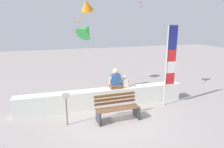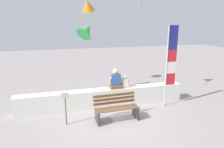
# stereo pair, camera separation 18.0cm
# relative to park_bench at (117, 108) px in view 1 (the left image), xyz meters

# --- Properties ---
(ground_plane) EXTENTS (40.00, 40.00, 0.00)m
(ground_plane) POSITION_rel_park_bench_xyz_m (-0.15, 0.04, -0.41)
(ground_plane) COLOR gray
(seawall_ledge) EXTENTS (6.75, 0.48, 0.74)m
(seawall_ledge) POSITION_rel_park_bench_xyz_m (-0.15, 1.25, -0.04)
(seawall_ledge) COLOR silver
(seawall_ledge) RESTS_ON ground
(park_bench) EXTENTS (1.55, 0.65, 0.88)m
(park_bench) POSITION_rel_park_bench_xyz_m (0.00, 0.00, 0.00)
(park_bench) COLOR brown
(park_bench) RESTS_ON ground
(person_adult) EXTENTS (0.53, 0.39, 0.81)m
(person_adult) POSITION_rel_park_bench_xyz_m (0.35, 1.26, 0.64)
(person_adult) COLOR brown
(person_adult) RESTS_ON seawall_ledge
(person_child) EXTENTS (0.33, 0.24, 0.50)m
(person_child) POSITION_rel_park_bench_xyz_m (0.75, 1.26, 0.52)
(person_child) COLOR tan
(person_child) RESTS_ON seawall_ledge
(flag_banner) EXTENTS (0.43, 0.05, 3.23)m
(flag_banner) POSITION_rel_park_bench_xyz_m (2.40, 0.66, 1.48)
(flag_banner) COLOR #B7B7BC
(flag_banner) RESTS_ON ground
(kite_green) EXTENTS (1.13, 1.10, 1.03)m
(kite_green) POSITION_rel_park_bench_xyz_m (-0.51, 2.87, 2.58)
(kite_green) COLOR green
(kite_orange) EXTENTS (0.85, 0.93, 1.12)m
(kite_orange) POSITION_rel_park_bench_xyz_m (-0.28, 3.77, 3.68)
(kite_orange) COLOR orange
(sign_post) EXTENTS (0.24, 0.05, 1.13)m
(sign_post) POSITION_rel_park_bench_xyz_m (-1.72, 0.08, 0.27)
(sign_post) COLOR brown
(sign_post) RESTS_ON ground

